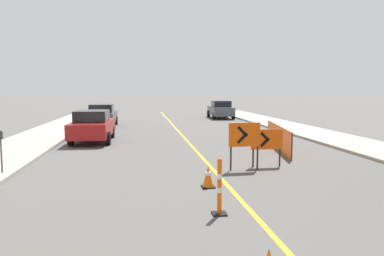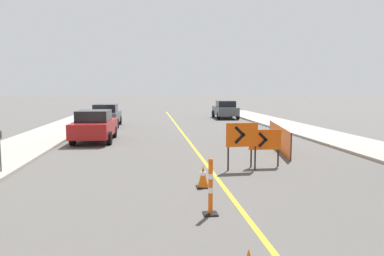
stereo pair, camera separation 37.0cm
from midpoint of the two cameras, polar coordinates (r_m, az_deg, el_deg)
name	(u,v)px [view 1 (the left image)]	position (r m, az deg, el deg)	size (l,w,h in m)	color
lane_stripe	(187,141)	(19.07, -1.25, -2.03)	(0.12, 48.72, 0.01)	gold
sidewalk_left	(28,143)	(19.74, -24.22, -2.12)	(3.05, 48.72, 0.12)	#9E998E
sidewalk_right	(330,137)	(21.39, 19.85, -1.36)	(3.05, 48.72, 0.12)	#9E998E
traffic_cone_third	(208,177)	(10.23, 1.43, -7.42)	(0.36, 0.36, 0.60)	black
delineator_post_rear	(219,190)	(8.04, 2.87, -9.45)	(0.30, 0.30, 1.22)	black
arrow_barricade_primary	(244,137)	(12.31, 7.14, -1.33)	(1.06, 0.12, 1.57)	#EF560C
arrow_barricade_secondary	(267,141)	(13.04, 10.53, -1.91)	(1.12, 0.09, 1.29)	#EF560C
safety_mesh_fence	(278,137)	(16.89, 12.40, -1.42)	(1.01, 5.33, 1.06)	#EF560C
parked_car_curb_near	(93,126)	(19.57, -15.43, 0.31)	(1.95, 4.36, 1.59)	maroon
parked_car_curb_mid	(102,115)	(27.04, -13.92, 1.87)	(1.94, 4.32, 1.59)	#474C51
parked_car_curb_far	(221,109)	(33.91, 4.07, 2.84)	(1.96, 4.37, 1.59)	#474C51
parking_meter_far_curb	(1,143)	(12.81, -27.88, -1.98)	(0.12, 0.11, 1.31)	#4C4C51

